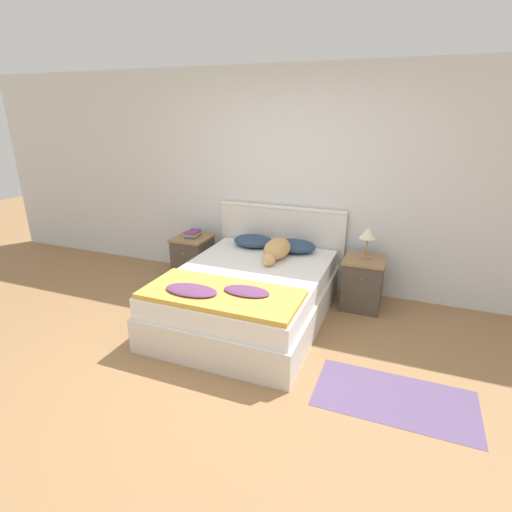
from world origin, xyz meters
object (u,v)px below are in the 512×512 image
object	(u,v)px
nightstand_right	(363,283)
pillow_left	(253,241)
pillow_right	(295,246)
table_lamp	(368,235)
dog	(277,250)
nightstand_left	(193,258)
bed	(249,295)
book_stack	(193,234)

from	to	relation	value
nightstand_right	pillow_left	size ratio (longest dim) A/B	1.19
pillow_right	table_lamp	xyz separation A→B (m)	(0.80, -0.05, 0.24)
dog	pillow_right	bearing A→B (deg)	67.60
pillow_right	table_lamp	world-z (taller)	table_lamp
pillow_right	table_lamp	bearing A→B (deg)	-3.67
nightstand_left	nightstand_right	size ratio (longest dim) A/B	1.00
nightstand_left	pillow_left	xyz separation A→B (m)	(0.80, 0.07, 0.30)
table_lamp	pillow_left	bearing A→B (deg)	177.78
pillow_left	nightstand_left	bearing A→B (deg)	-174.95
nightstand_left	nightstand_right	world-z (taller)	same
nightstand_left	table_lamp	world-z (taller)	table_lamp
pillow_left	pillow_right	size ratio (longest dim) A/B	1.00
bed	pillow_left	xyz separation A→B (m)	(-0.26, 0.77, 0.33)
nightstand_left	pillow_left	size ratio (longest dim) A/B	1.19
pillow_right	book_stack	distance (m)	1.32
bed	dog	bearing A→B (deg)	73.65
nightstand_right	book_stack	size ratio (longest dim) A/B	2.44
bed	dog	distance (m)	0.61
pillow_left	table_lamp	bearing A→B (deg)	-2.22
bed	table_lamp	world-z (taller)	table_lamp
bed	nightstand_left	world-z (taller)	nightstand_left
book_stack	nightstand_left	bearing A→B (deg)	-95.63
bed	table_lamp	size ratio (longest dim) A/B	5.91
nightstand_right	nightstand_left	bearing A→B (deg)	180.00
pillow_left	dog	size ratio (longest dim) A/B	0.71
pillow_left	bed	bearing A→B (deg)	-71.23
bed	table_lamp	distance (m)	1.40
nightstand_left	pillow_right	distance (m)	1.36
dog	table_lamp	distance (m)	0.98
nightstand_left	dog	xyz separation A→B (m)	(1.20, -0.23, 0.34)
book_stack	pillow_left	bearing A→B (deg)	3.40
pillow_left	nightstand_right	bearing A→B (deg)	-3.07
book_stack	dog	bearing A→B (deg)	-11.89
nightstand_left	dog	bearing A→B (deg)	-10.80
nightstand_right	table_lamp	world-z (taller)	table_lamp
nightstand_right	pillow_right	world-z (taller)	pillow_right
bed	book_stack	size ratio (longest dim) A/B	8.56
pillow_right	dog	xyz separation A→B (m)	(-0.12, -0.30, 0.03)
nightstand_right	dog	size ratio (longest dim) A/B	0.85
pillow_left	table_lamp	world-z (taller)	table_lamp
dog	book_stack	world-z (taller)	dog
nightstand_left	pillow_right	bearing A→B (deg)	3.07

